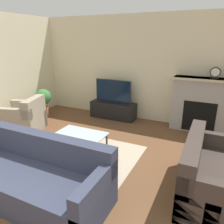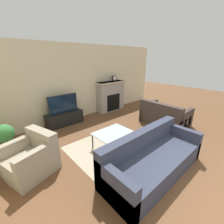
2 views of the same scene
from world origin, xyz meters
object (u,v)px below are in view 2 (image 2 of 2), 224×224
at_px(couch_sectional, 152,159).
at_px(potted_plant, 5,136).
at_px(couch_loveseat, 164,116).
at_px(armchair_by_window, 32,159).
at_px(mantel_clock, 114,78).
at_px(coffee_table, 113,134).
at_px(tv, 63,104).

bearing_deg(couch_sectional, potted_plant, 128.71).
bearing_deg(couch_loveseat, potted_plant, 70.86).
bearing_deg(armchair_by_window, mantel_clock, 97.93).
height_order(coffee_table, mantel_clock, mantel_clock).
height_order(tv, couch_sectional, tv).
distance_m(couch_loveseat, potted_plant, 4.70).
distance_m(coffee_table, mantel_clock, 3.26).
bearing_deg(armchair_by_window, couch_sectional, 31.35).
xyz_separation_m(couch_sectional, mantel_clock, (2.11, 3.46, 1.11)).
bearing_deg(potted_plant, tv, 22.30).
height_order(potted_plant, mantel_clock, mantel_clock).
bearing_deg(couch_sectional, couch_loveseat, 24.96).
relative_size(couch_sectional, mantel_clock, 9.34).
xyz_separation_m(couch_sectional, armchair_by_window, (-1.83, 1.63, 0.01)).
relative_size(tv, couch_sectional, 0.43).
bearing_deg(tv, couch_sectional, -84.75).
bearing_deg(potted_plant, mantel_clock, 11.15).
bearing_deg(couch_loveseat, mantel_clock, 5.29).
xyz_separation_m(couch_loveseat, mantel_clock, (-0.22, 2.37, 1.11)).
bearing_deg(armchair_by_window, coffee_table, 59.77).
bearing_deg(armchair_by_window, tv, 121.84).
bearing_deg(couch_loveseat, armchair_by_window, 82.62).
height_order(tv, potted_plant, tv).
relative_size(couch_loveseat, potted_plant, 1.92).
relative_size(tv, mantel_clock, 4.06).
bearing_deg(mantel_clock, couch_loveseat, -84.71).
xyz_separation_m(couch_sectional, potted_plant, (-2.10, 2.63, 0.21)).
bearing_deg(potted_plant, armchair_by_window, -74.53).
relative_size(couch_loveseat, coffee_table, 1.63).
bearing_deg(coffee_table, mantel_clock, 46.98).
relative_size(coffee_table, mantel_clock, 3.75).
bearing_deg(mantel_clock, armchair_by_window, -155.06).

